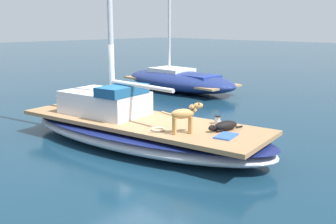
# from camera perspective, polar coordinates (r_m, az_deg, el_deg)

# --- Properties ---
(ground_plane) EXTENTS (120.00, 120.00, 0.00)m
(ground_plane) POSITION_cam_1_polar(r_m,az_deg,el_deg) (10.02, -4.10, -4.77)
(ground_plane) COLOR #143347
(sailboat_main) EXTENTS (3.67, 7.55, 0.66)m
(sailboat_main) POSITION_cam_1_polar(r_m,az_deg,el_deg) (9.92, -4.13, -2.92)
(sailboat_main) COLOR #B2B7C1
(sailboat_main) RESTS_ON ground
(cabin_house) EXTENTS (1.74, 2.43, 0.84)m
(cabin_house) POSITION_cam_1_polar(r_m,az_deg,el_deg) (10.48, -9.00, 1.57)
(cabin_house) COLOR silver
(cabin_house) RESTS_ON sailboat_main
(dog_tan) EXTENTS (0.83, 0.58, 0.70)m
(dog_tan) POSITION_cam_1_polar(r_m,az_deg,el_deg) (8.46, 2.43, -0.41)
(dog_tan) COLOR tan
(dog_tan) RESTS_ON sailboat_main
(dog_black) EXTENTS (0.94, 0.42, 0.22)m
(dog_black) POSITION_cam_1_polar(r_m,az_deg,el_deg) (8.87, 8.26, -2.02)
(dog_black) COLOR black
(dog_black) RESTS_ON sailboat_main
(deck_winch) EXTENTS (0.16, 0.16, 0.21)m
(deck_winch) POSITION_cam_1_polar(r_m,az_deg,el_deg) (9.42, 7.26, -1.17)
(deck_winch) COLOR #B7B7BC
(deck_winch) RESTS_ON sailboat_main
(coiled_rope) EXTENTS (0.32, 0.32, 0.04)m
(coiled_rope) POSITION_cam_1_polar(r_m,az_deg,el_deg) (8.81, -1.44, -2.55)
(coiled_rope) COLOR beige
(coiled_rope) RESTS_ON sailboat_main
(deck_towel) EXTENTS (0.63, 0.48, 0.03)m
(deck_towel) POSITION_cam_1_polar(r_m,az_deg,el_deg) (8.41, 8.49, -3.48)
(deck_towel) COLOR blue
(deck_towel) RESTS_ON sailboat_main
(moored_boat_starboard_side) EXTENTS (2.66, 6.35, 7.11)m
(moored_boat_starboard_side) POSITION_cam_1_polar(r_m,az_deg,el_deg) (18.06, 1.61, 4.76)
(moored_boat_starboard_side) COLOR navy
(moored_boat_starboard_side) RESTS_ON ground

